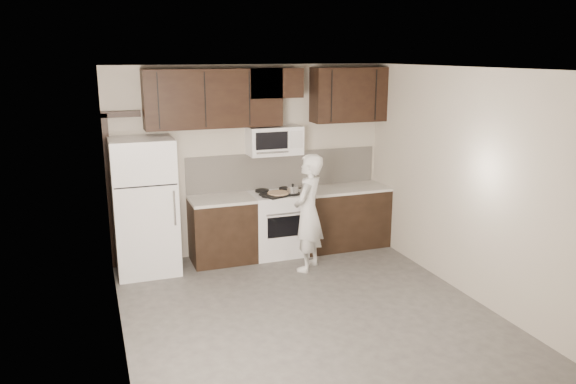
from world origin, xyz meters
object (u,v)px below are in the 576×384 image
microwave (274,140)px  person (308,213)px  refrigerator (145,206)px  stove (277,223)px

microwave → person: bearing=-76.4°
refrigerator → person: bearing=-17.6°
microwave → stove: bearing=-89.9°
microwave → person: (0.20, -0.81, -0.86)m
microwave → refrigerator: size_ratio=0.42×
stove → person: size_ratio=0.59×
person → stove: bearing=-122.0°
refrigerator → person: 2.15m
stove → person: bearing=-74.2°
stove → person: person is taller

